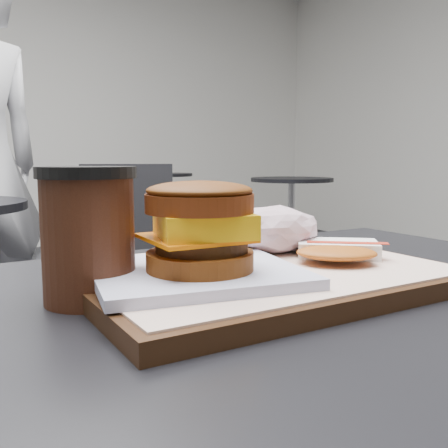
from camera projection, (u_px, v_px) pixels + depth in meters
serving_tray at (260, 275)px, 0.53m from camera, size 0.38×0.28×0.02m
breakfast_sandwich at (199, 238)px, 0.46m from camera, size 0.22×0.20×0.09m
hash_brown at (337, 251)px, 0.56m from camera, size 0.14×0.13×0.02m
crumpled_wrapper at (271, 229)px, 0.61m from camera, size 0.13×0.10×0.06m
coffee_cup at (88, 232)px, 0.46m from camera, size 0.09×0.09×0.13m
neighbor_chair at (102, 250)px, 2.17m from camera, size 0.65×0.53×0.88m
bg_table_near at (291, 201)px, 4.03m from camera, size 0.66×0.66×0.75m
bg_table_far at (161, 191)px, 5.28m from camera, size 0.66×0.66×0.75m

